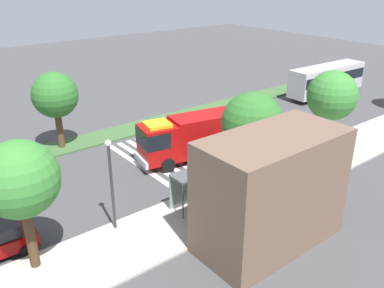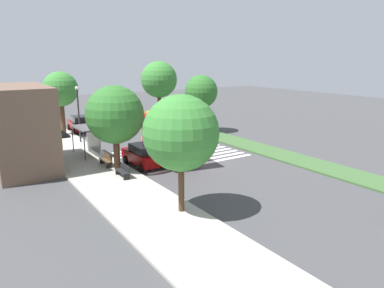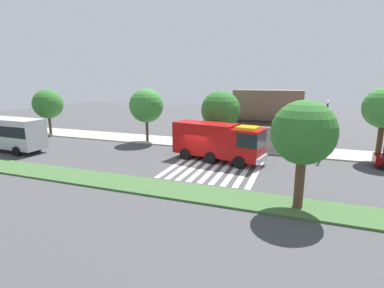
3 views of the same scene
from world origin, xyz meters
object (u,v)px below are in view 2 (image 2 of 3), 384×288
at_px(sidewalk_tree_far_east, 60,90).
at_px(median_tree_west, 159,80).
at_px(street_lamp, 78,109).
at_px(bus_stop_shelter, 89,135).
at_px(bench_west_of_shelter, 123,171).
at_px(parked_car_west, 143,155).
at_px(parked_car_mid, 80,123).
at_px(median_tree_far_west, 201,92).
at_px(bench_near_shelter, 106,160).
at_px(sidewalk_tree_center, 115,115).
at_px(sidewalk_tree_west, 181,133).
at_px(fire_truck, 168,134).

height_order(sidewalk_tree_far_east, median_tree_west, median_tree_west).
bearing_deg(sidewalk_tree_far_east, street_lamp, -175.23).
relative_size(bus_stop_shelter, bench_west_of_shelter, 2.19).
relative_size(parked_car_west, sidewalk_tree_far_east, 0.63).
xyz_separation_m(parked_car_west, parked_car_mid, (16.85, 0.00, 0.02)).
bearing_deg(parked_car_mid, median_tree_far_west, -122.94).
relative_size(bus_stop_shelter, median_tree_far_west, 0.55).
bearing_deg(median_tree_west, bench_near_shelter, 140.74).
bearing_deg(sidewalk_tree_center, median_tree_far_west, -58.03).
bearing_deg(sidewalk_tree_far_east, sidewalk_tree_center, -180.00).
xyz_separation_m(sidewalk_tree_far_east, median_tree_west, (3.07, -13.71, 0.46)).
xyz_separation_m(bus_stop_shelter, sidewalk_tree_far_east, (10.15, -0.35, 3.17)).
relative_size(parked_car_mid, sidewalk_tree_center, 0.73).
relative_size(bench_near_shelter, sidewalk_tree_west, 0.25).
distance_m(parked_car_mid, bench_near_shelter, 15.82).
bearing_deg(sidewalk_tree_far_east, sidewalk_tree_west, -180.00).
relative_size(parked_car_mid, bus_stop_shelter, 1.32).
xyz_separation_m(sidewalk_tree_far_east, median_tree_far_west, (-6.91, -13.71, -0.43)).
distance_m(parked_car_mid, bench_west_of_shelter, 19.11).
relative_size(parked_car_west, bus_stop_shelter, 1.23).
bearing_deg(sidewalk_tree_center, bench_near_shelter, 15.60).
bearing_deg(sidewalk_tree_far_east, parked_car_west, -171.87).
relative_size(bench_west_of_shelter, sidewalk_tree_west, 0.25).
bearing_deg(parked_car_mid, median_tree_west, -78.95).
distance_m(bus_stop_shelter, bench_west_of_shelter, 7.44).
bearing_deg(sidewalk_tree_center, sidewalk_tree_west, 180.00).
bearing_deg(sidewalk_tree_west, bench_near_shelter, 1.99).
bearing_deg(parked_car_mid, street_lamp, 167.01).
height_order(parked_car_mid, sidewalk_tree_center, sidewalk_tree_center).
bearing_deg(bench_west_of_shelter, sidewalk_tree_center, -10.32).
bearing_deg(parked_car_mid, fire_truck, -166.11).
height_order(sidewalk_tree_center, sidewalk_tree_far_east, sidewalk_tree_far_east).
xyz_separation_m(bench_west_of_shelter, street_lamp, (12.69, -0.77, 2.87)).
distance_m(parked_car_mid, median_tree_far_west, 14.70).
xyz_separation_m(sidewalk_tree_west, median_tree_far_west, (17.82, -13.71, 0.10)).
bearing_deg(parked_car_west, median_tree_west, -32.53).
xyz_separation_m(sidewalk_tree_west, sidewalk_tree_far_east, (24.73, 0.00, 0.53)).
bearing_deg(street_lamp, parked_car_mid, -16.05).
bearing_deg(parked_car_mid, sidewalk_tree_west, 178.27).
height_order(parked_car_mid, median_tree_west, median_tree_west).
bearing_deg(sidewalk_tree_far_east, median_tree_far_west, -116.76).
xyz_separation_m(fire_truck, street_lamp, (9.34, 4.78, 1.42)).
bearing_deg(bus_stop_shelter, sidewalk_tree_center, -176.24).
xyz_separation_m(parked_car_west, median_tree_west, (18.46, -11.50, 4.61)).
bearing_deg(sidewalk_tree_west, fire_truck, -26.03).
distance_m(fire_truck, street_lamp, 10.59).
height_order(parked_car_mid, sidewalk_tree_far_east, sidewalk_tree_far_east).
relative_size(bench_near_shelter, street_lamp, 0.29).
distance_m(parked_car_mid, street_lamp, 6.97).
xyz_separation_m(fire_truck, median_tree_far_west, (7.22, -8.53, 2.59)).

